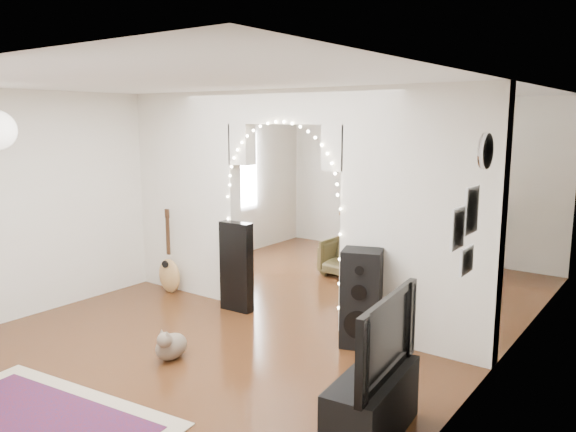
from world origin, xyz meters
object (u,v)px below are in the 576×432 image
Objects in this scene: acoustic_guitar at (169,262)px; dining_chair_left at (337,259)px; floor_speaker at (361,298)px; media_console at (372,406)px; dining_table at (379,215)px; dining_chair_right at (346,258)px; bookcase at (419,221)px.

dining_chair_left is (1.32, 2.24, -0.21)m from acoustic_guitar.
floor_speaker reaches higher than media_console.
dining_table is 1.59m from dining_chair_left.
media_console is at bearing -30.48° from acoustic_guitar.
dining_chair_left is (-1.69, 2.30, -0.30)m from floor_speaker.
dining_chair_right is at bearing -29.66° from dining_chair_left.
dining_chair_right is at bearing 45.89° from acoustic_guitar.
dining_chair_left is 0.23m from dining_chair_right.
floor_speaker is at bearing -10.18° from acoustic_guitar.
dining_chair_right is (-0.72, -1.04, -0.49)m from bookcase.
media_console is 4.42m from dining_chair_right.
acoustic_guitar reaches higher than dining_chair_right.
floor_speaker is 1.03× the size of media_console.
floor_speaker reaches higher than dining_table.
bookcase reaches higher than floor_speaker.
floor_speaker is at bearing -63.70° from dining_chair_left.
bookcase reaches higher than dining_table.
bookcase reaches higher than dining_chair_left.
media_console is at bearing -56.23° from bookcase.
acoustic_guitar is at bearing 158.96° from floor_speaker.
dining_chair_left is at bearing 106.51° from floor_speaker.
dining_chair_right is at bearing -110.32° from bookcase.
media_console is 0.75× the size of dining_table.
dining_table is (-1.75, 3.82, 0.17)m from floor_speaker.
dining_chair_left is (-0.92, -0.97, -0.56)m from bookcase.
dining_chair_left is (-2.60, 3.78, -0.03)m from media_console.
bookcase reaches higher than acoustic_guitar.
dining_chair_left is (0.06, -1.51, -0.47)m from dining_table.
floor_speaker is (3.01, -0.07, 0.09)m from acoustic_guitar.
dining_table is at bearing 94.82° from floor_speaker.
bookcase is 1.36m from dining_chair_right.
acoustic_guitar is 3.93m from bookcase.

